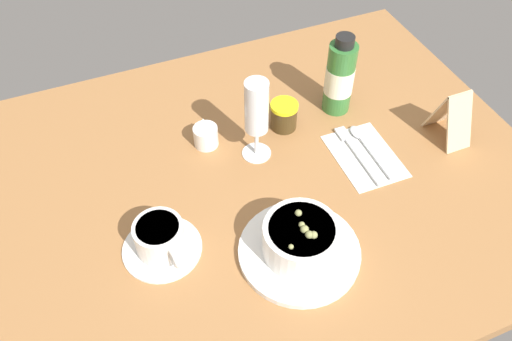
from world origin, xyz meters
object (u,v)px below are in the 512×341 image
Objects in this scene: wine_glass at (257,111)px; sauce_bottle_green at (340,77)px; menu_card at (452,116)px; creamer_jug at (206,136)px; jam_jar at (284,115)px; coffee_cup at (160,239)px; porridge_bowl at (300,242)px; cutlery_setting at (364,153)px.

wine_glass is 21.98cm from sauce_bottle_green.
menu_card is (16.55, -16.31, -2.57)cm from sauce_bottle_green.
wine_glass reaches higher than creamer_jug.
jam_jar is (8.13, 5.07, -8.11)cm from wine_glass.
coffee_cup is 37.12cm from jam_jar.
jam_jar is at bearing 152.58° from menu_card.
menu_card is (39.72, 14.14, 2.13)cm from porridge_bowl.
menu_card is at bearing -15.14° from wine_glass.
coffee_cup is 0.77× the size of wine_glass.
porridge_bowl is at bearing -95.41° from wine_glass.
menu_card is at bearing -5.69° from cutlery_setting.
creamer_jug is 48.70cm from menu_card.
cutlery_setting is 1.49× the size of menu_card.
coffee_cup is 49.11cm from sauce_bottle_green.
coffee_cup is (-20.97, 9.54, -0.42)cm from porridge_bowl.
cutlery_setting is 1.23× the size of coffee_cup.
wine_glass reaches higher than cutlery_setting.
cutlery_setting is at bearing 36.20° from porridge_bowl.
creamer_jug is (-5.97, 30.66, -1.18)cm from porridge_bowl.
wine_glass is at bearing 32.34° from coffee_cup.
cutlery_setting is 17.78cm from jam_jar.
creamer_jug is 13.73cm from wine_glass.
creamer_jug reaches higher than cutlery_setting.
porridge_bowl is 27.16cm from cutlery_setting.
porridge_bowl is 42.22cm from menu_card.
coffee_cup is at bearing 155.54° from porridge_bowl.
jam_jar is at bearing -4.61° from creamer_jug.
porridge_bowl is 1.50× the size of coffee_cup.
cutlery_setting is 2.80× the size of jam_jar.
sauce_bottle_green is at bearing 4.99° from jam_jar.
porridge_bowl is 1.15× the size of sauce_bottle_green.
wine_glass is (8.27, -6.40, 8.91)cm from creamer_jug.
creamer_jug is 0.33× the size of sauce_bottle_green.
sauce_bottle_green reaches higher than porridge_bowl.
sauce_bottle_green is (23.17, 30.46, 4.70)cm from porridge_bowl.
wine_glass is at bearing -37.73° from creamer_jug.
creamer_jug is 0.33× the size of wine_glass.
porridge_bowl is 3.48× the size of creamer_jug.
coffee_cup is (-42.74, -6.39, 2.72)cm from cutlery_setting.
cutlery_setting is at bearing -95.50° from sauce_bottle_green.
menu_card reaches higher than cutlery_setting.
creamer_jug is 0.52× the size of menu_card.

